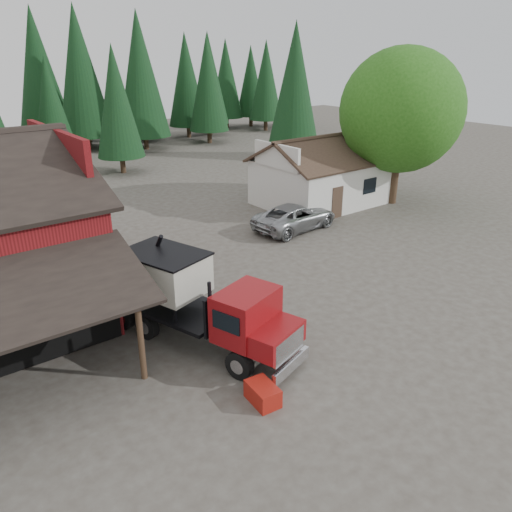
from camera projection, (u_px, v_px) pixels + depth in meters
ground at (314, 348)px, 17.86m from camera, size 120.00×120.00×0.00m
farmhouse at (321, 179)px, 34.05m from camera, size 8.60×6.42×4.65m
deciduous_tree at (401, 115)px, 32.47m from camera, size 8.00×8.00×10.20m
conifer_backdrop at (15, 159)px, 48.58m from camera, size 76.00×16.00×16.00m
near_pine_b at (116, 102)px, 40.92m from camera, size 3.96×3.96×10.40m
near_pine_c at (295, 84)px, 46.63m from camera, size 4.84×4.84×12.40m
feed_truck at (195, 298)px, 17.72m from camera, size 4.46×8.36×3.65m
silver_car at (295, 217)px, 29.39m from camera, size 5.66×3.00×1.52m
equip_box at (263, 394)px, 15.01m from camera, size 0.81×1.17×0.60m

